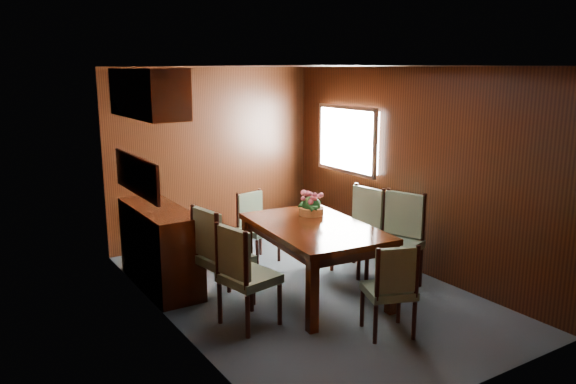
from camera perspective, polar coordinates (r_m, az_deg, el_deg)
ground at (r=6.23m, az=1.63°, el=-10.03°), size 4.50×4.50×0.00m
room_shell at (r=6.02m, az=-0.87°, el=5.30°), size 3.06×4.52×2.41m
sideboard at (r=6.39m, az=-12.87°, el=-5.46°), size 0.48×1.40×0.90m
dining_table at (r=5.93m, az=2.69°, el=-4.39°), size 1.18×1.74×0.77m
chair_left_near at (r=5.24m, az=-4.61°, el=-7.95°), size 0.54×0.56×1.00m
chair_left_far at (r=5.71m, az=-7.23°, el=-6.00°), size 0.54×0.56×1.05m
chair_right_near at (r=6.32m, az=11.16°, el=-4.26°), size 0.61×0.63×1.06m
chair_right_far at (r=6.74m, az=7.47°, el=-3.29°), size 0.54×0.55×1.02m
chair_head at (r=5.15m, az=10.49°, el=-9.28°), size 0.53×0.52×0.89m
chair_foot at (r=7.05m, az=-3.36°, el=-3.14°), size 0.49×0.48×0.88m
flower_centerpiece at (r=6.27m, az=2.38°, el=-1.06°), size 0.30×0.30×0.30m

